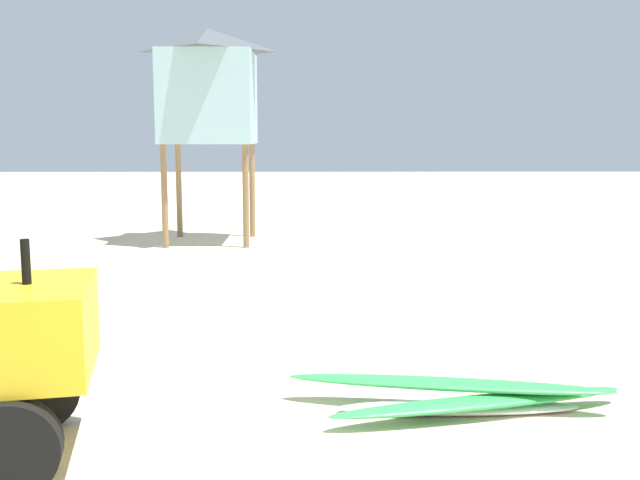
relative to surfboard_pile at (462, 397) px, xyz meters
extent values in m
cube|color=gold|center=(-3.06, -0.78, 0.78)|extent=(1.00, 1.24, 0.60)
cylinder|color=black|center=(-3.06, -0.78, 1.23)|extent=(0.07, 0.07, 0.30)
cylinder|color=black|center=(-3.22, -0.25, 0.18)|extent=(0.62, 0.30, 0.60)
cylinder|color=black|center=(-3.00, -1.33, 0.18)|extent=(0.62, 0.30, 0.60)
ellipsoid|color=white|center=(-0.03, 0.00, -0.08)|extent=(1.92, 0.31, 0.08)
ellipsoid|color=green|center=(0.12, -0.10, 0.00)|extent=(2.45, 0.85, 0.08)
ellipsoid|color=green|center=(-0.09, 0.09, 0.08)|extent=(2.60, 0.67, 0.08)
cylinder|color=olive|center=(-4.02, 8.64, 0.87)|extent=(0.12, 0.12, 1.99)
cylinder|color=olive|center=(-2.46, 8.64, 0.87)|extent=(0.12, 0.12, 1.99)
cylinder|color=olive|center=(-4.02, 10.20, 0.87)|extent=(0.12, 0.12, 1.99)
cylinder|color=olive|center=(-2.46, 10.20, 0.87)|extent=(0.12, 0.12, 1.99)
cube|color=#A3D2D9|center=(-3.24, 9.42, 2.77)|extent=(1.80, 1.80, 1.80)
pyramid|color=#4C5156|center=(-3.24, 9.42, 3.89)|extent=(1.98, 1.98, 0.45)
camera|label=1|loc=(-1.18, -5.59, 2.05)|focal=41.62mm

